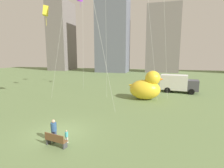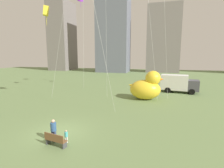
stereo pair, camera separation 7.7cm
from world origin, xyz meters
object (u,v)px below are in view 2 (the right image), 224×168
person_adult (54,129)px  park_bench (55,140)px  giant_inflatable_duck (146,87)px  box_truck (178,84)px  person_child (66,136)px  kite_yellow (46,11)px

person_adult → park_bench: bearing=-49.2°
person_adult → giant_inflatable_duck: bearing=69.5°
park_bench → box_truck: bearing=65.4°
person_child → giant_inflatable_duck: giant_inflatable_duck is taller
person_adult → person_child: (0.90, 0.10, -0.38)m
park_bench → person_child: size_ratio=1.79×
box_truck → kite_yellow: size_ratio=0.50×
park_bench → giant_inflatable_duck: bearing=71.9°
person_child → box_truck: size_ratio=0.15×
person_adult → kite_yellow: kite_yellow is taller
box_truck → person_child: bearing=-114.2°
person_adult → kite_yellow: (-6.80, 9.43, 10.34)m
park_bench → giant_inflatable_duck: giant_inflatable_duck is taller
person_child → kite_yellow: 16.16m
person_adult → kite_yellow: bearing=125.8°
person_adult → giant_inflatable_duck: size_ratio=0.33×
park_bench → kite_yellow: size_ratio=0.13×
giant_inflatable_duck → box_truck: bearing=52.6°
person_adult → box_truck: (9.83, 19.93, 0.56)m
giant_inflatable_duck → kite_yellow: size_ratio=0.40×
person_child → kite_yellow: size_ratio=0.07×
box_truck → giant_inflatable_duck: bearing=-127.4°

